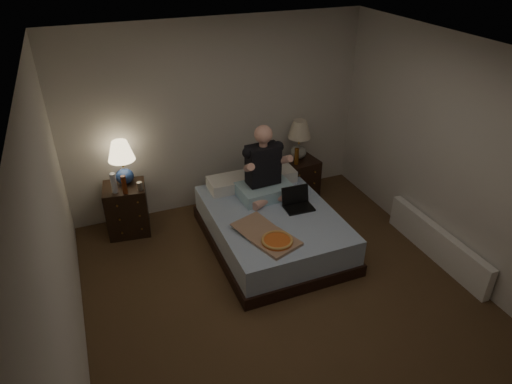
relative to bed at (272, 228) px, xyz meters
name	(u,v)px	position (x,y,z in m)	size (l,w,h in m)	color
floor	(288,302)	(-0.25, -1.01, -0.23)	(4.00, 4.50, 0.00)	brown
ceiling	(299,62)	(-0.25, -1.01, 2.27)	(4.00, 4.50, 0.00)	white
wall_back	(218,117)	(-0.25, 1.24, 1.02)	(4.00, 2.50, 0.00)	silver
wall_left	(58,251)	(-2.25, -1.01, 1.02)	(4.50, 2.50, 0.00)	silver
wall_right	(465,164)	(1.75, -1.01, 1.02)	(4.50, 2.50, 0.00)	silver
bed	(272,228)	(0.00, 0.00, 0.00)	(1.40, 1.86, 0.47)	#5A7FB4
nightstand_left	(127,209)	(-1.58, 0.93, 0.09)	(0.50, 0.45, 0.65)	black
nightstand_right	(300,179)	(0.81, 0.89, 0.06)	(0.45, 0.41, 0.59)	black
lamp_left	(122,163)	(-1.54, 1.01, 0.70)	(0.32, 0.32, 0.56)	navy
lamp_right	(299,140)	(0.81, 0.95, 0.64)	(0.32, 0.32, 0.56)	gray
water_bottle	(114,183)	(-1.69, 0.83, 0.54)	(0.07, 0.07, 0.25)	silver
soda_can	(140,186)	(-1.40, 0.78, 0.47)	(0.07, 0.07, 0.10)	#B0AFAA
beer_bottle_left	(124,185)	(-1.58, 0.76, 0.53)	(0.06, 0.06, 0.23)	#5F250D
beer_bottle_right	(297,156)	(0.70, 0.80, 0.47)	(0.06, 0.06, 0.23)	#63360E
person	(265,163)	(0.05, 0.37, 0.70)	(0.66, 0.52, 0.93)	black
laptop	(299,200)	(0.32, -0.05, 0.35)	(0.34, 0.28, 0.24)	black
pizza_box	(277,241)	(-0.21, -0.61, 0.27)	(0.40, 0.76, 0.08)	tan
radiator	(437,244)	(1.68, -0.96, -0.03)	(0.10, 1.60, 0.40)	white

